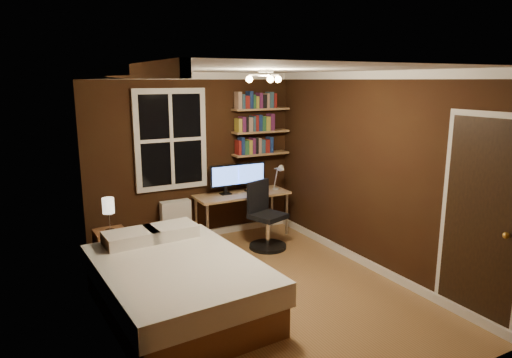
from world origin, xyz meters
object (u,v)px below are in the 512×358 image
bed (177,285)px  bedside_lamp (109,214)px  monitor_right (251,177)px  monitor_left (225,180)px  office_chair (265,223)px  nightstand (111,248)px  radiator (176,222)px  desk_lamp (278,177)px  desk (242,197)px

bed → bedside_lamp: 1.65m
bedside_lamp → monitor_right: bearing=8.0°
bed → monitor_right: bearing=41.7°
bed → monitor_left: 2.42m
office_chair → nightstand: bearing=151.3°
radiator → bedside_lamp: bearing=-157.8°
bedside_lamp → office_chair: office_chair is taller
nightstand → desk_lamp: (2.61, 0.14, 0.67)m
monitor_left → monitor_right: 0.43m
bedside_lamp → office_chair: bearing=-9.2°
bedside_lamp → monitor_left: 1.82m
monitor_left → nightstand: bearing=-170.1°
nightstand → radiator: (1.02, 0.42, 0.09)m
bed → radiator: bed is taller
radiator → desk_lamp: desk_lamp is taller
desk_lamp → office_chair: 0.89m
bed → monitor_right: monitor_right is taller
bed → nightstand: size_ratio=4.44×
monitor_right → office_chair: bearing=-98.5°
radiator → monitor_right: 1.33m
bedside_lamp → radiator: (1.02, 0.42, -0.38)m
bedside_lamp → radiator: 1.16m
bedside_lamp → monitor_left: bearing=9.9°
monitor_left → desk_lamp: (0.83, -0.17, -0.01)m
bed → bedside_lamp: size_ratio=4.99×
nightstand → bedside_lamp: bearing=0.0°
desk → monitor_left: (-0.24, 0.07, 0.29)m
nightstand → desk: (2.02, 0.24, 0.39)m
desk_lamp → office_chair: bearing=-135.9°
radiator → nightstand: bearing=-157.8°
monitor_left → radiator: bearing=172.3°
desk → monitor_left: bearing=163.3°
bedside_lamp → desk_lamp: (2.61, 0.14, 0.21)m
monitor_right → radiator: bearing=175.0°
monitor_right → desk_lamp: size_ratio=1.11×
monitor_right → nightstand: bearing=-172.0°
desk → desk_lamp: size_ratio=3.31×
bed → monitor_left: size_ratio=4.43×
bed → desk: bearing=43.6°
bedside_lamp → monitor_right: size_ratio=0.89×
nightstand → desk: size_ratio=0.34×
radiator → office_chair: size_ratio=0.68×
bed → bedside_lamp: bedside_lamp is taller
bedside_lamp → monitor_right: (2.21, 0.31, 0.21)m
radiator → monitor_left: bearing=-7.7°
bedside_lamp → office_chair: size_ratio=0.45×
desk → office_chair: 0.64m
bed → bedside_lamp: bearing=99.7°
desk → monitor_left: monitor_left is taller
desk → desk_lamp: (0.59, -0.10, 0.28)m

